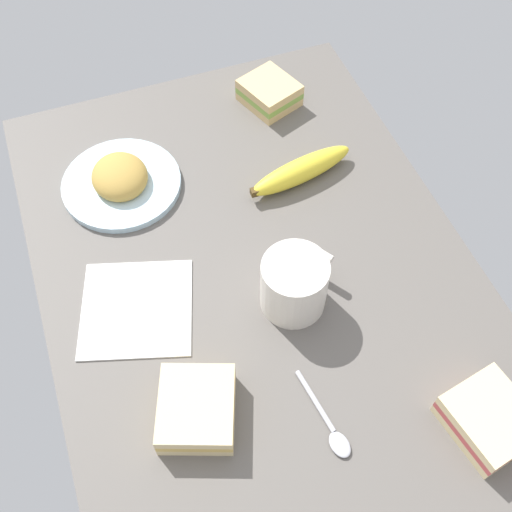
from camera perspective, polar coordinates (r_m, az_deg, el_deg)
tabletop at (r=95.70cm, az=0.00°, el=-1.34°), size 90.00×64.00×2.00cm
plate_of_food at (r=105.60cm, az=-12.20°, el=6.74°), size 19.55×19.55×4.87cm
coffee_mug_black at (r=87.89cm, az=3.49°, el=-2.56°), size 10.36×11.78×9.16cm
sandwich_main at (r=87.21cm, az=20.45°, el=-13.74°), size 11.99×11.16×4.40cm
sandwich_side at (r=116.97cm, az=1.23°, el=14.61°), size 11.58×11.04×4.40cm
sandwich_extra at (r=82.85cm, az=-5.40°, el=-13.67°), size 13.37×12.75×4.40cm
banana at (r=104.24cm, az=4.12°, el=7.78°), size 7.58×19.41×4.04cm
spoon at (r=84.16cm, az=6.65°, el=-15.18°), size 13.07×3.33×0.80cm
paper_napkin at (r=92.63cm, az=-10.80°, el=-4.70°), size 19.89×19.89×0.30cm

